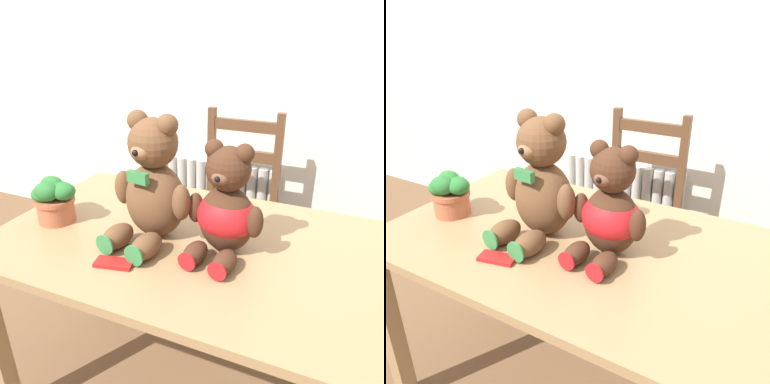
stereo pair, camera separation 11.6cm
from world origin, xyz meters
The scene contains 8 objects.
wall_back centered at (0.00, 1.61, 1.30)m, with size 8.00×0.04×2.60m, color silver.
radiator centered at (-0.32, 1.54, 0.27)m, with size 0.82×0.10×0.60m.
dining_table centered at (0.00, 0.40, 0.64)m, with size 1.31×0.79×0.74m.
wooden_chair_behind centered at (-0.08, 1.19, 0.47)m, with size 0.41×0.40×0.99m.
teddy_bear_left centered at (-0.12, 0.37, 0.92)m, with size 0.30×0.31×0.42m.
teddy_bear_right centered at (0.12, 0.38, 0.89)m, with size 0.25×0.26×0.36m.
potted_plant centered at (-0.50, 0.33, 0.83)m, with size 0.17×0.14×0.16m.
chocolate_bar centered at (-0.15, 0.17, 0.75)m, with size 0.12×0.05×0.01m, color red.
Camera 1 is at (0.43, -0.59, 1.40)m, focal length 35.00 mm.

